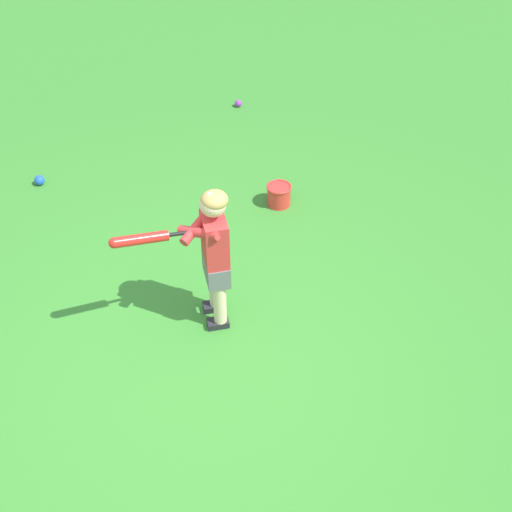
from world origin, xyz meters
TOP-DOWN VIEW (x-y plane):
  - ground_plane at (0.00, 0.00)m, footprint 40.00×40.00m
  - child_batter at (-0.37, 0.29)m, footprint 0.32×0.78m
  - play_ball_far_right at (-3.04, 1.81)m, footprint 0.07×0.07m
  - play_ball_midfield at (-2.58, -0.39)m, footprint 0.09×0.09m
  - toy_bucket at (-1.34, 1.36)m, footprint 0.22×0.22m

SIDE VIEW (x-z plane):
  - ground_plane at x=0.00m, z-range 0.00..0.00m
  - play_ball_far_right at x=-3.04m, z-range 0.00..0.07m
  - play_ball_midfield at x=-2.58m, z-range 0.00..0.09m
  - toy_bucket at x=-1.34m, z-range 0.00..0.19m
  - child_batter at x=-0.37m, z-range 0.11..1.19m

